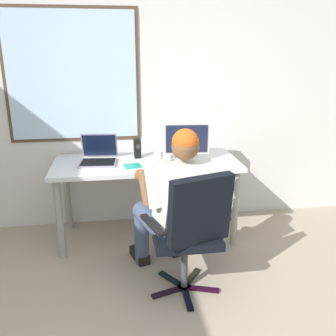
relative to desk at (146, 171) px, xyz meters
The scene contains 9 objects.
wall_rear 0.85m from the desk, 82.00° to the left, with size 6.00×0.08×2.82m.
desk is the anchor object (origin of this frame).
office_chair 0.99m from the desk, 76.92° to the right, with size 0.63×0.55×0.97m.
person_seated 0.73m from the desk, 77.82° to the right, with size 0.65×0.86×1.23m.
crt_monitor 0.47m from the desk, ahead, with size 0.42×0.23×0.35m.
laptop 0.46m from the desk, behind, with size 0.35×0.37×0.25m.
wine_glass 0.25m from the desk, 57.64° to the right, with size 0.08×0.08×0.13m.
desk_speaker 0.24m from the desk, 118.06° to the left, with size 0.07×0.10×0.18m.
cd_case 0.22m from the desk, 132.78° to the right, with size 0.16×0.15×0.01m.
Camera 1 is at (-0.36, -1.37, 1.73)m, focal length 38.96 mm.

